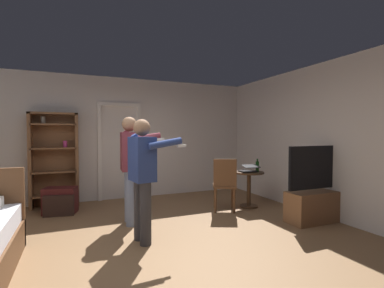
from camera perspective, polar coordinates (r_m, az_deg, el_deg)
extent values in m
plane|color=olive|center=(3.73, -9.62, -20.76)|extent=(7.01, 7.01, 0.00)
cube|color=silver|center=(6.40, -16.01, 1.10)|extent=(6.61, 0.12, 2.69)
cube|color=silver|center=(5.25, 27.23, 0.74)|extent=(0.12, 6.13, 2.69)
cube|color=white|center=(6.31, -18.45, -1.84)|extent=(0.08, 0.08, 2.05)
cube|color=white|center=(6.43, -10.88, -1.69)|extent=(0.08, 0.08, 2.05)
cube|color=white|center=(6.37, -14.72, 7.83)|extent=(0.93, 0.08, 0.08)
cube|color=brown|center=(6.16, -30.25, -2.98)|extent=(0.06, 0.32, 1.86)
cube|color=brown|center=(6.11, -22.55, -2.89)|extent=(0.06, 0.32, 1.86)
cube|color=brown|center=(6.12, -26.56, 5.60)|extent=(0.89, 0.32, 0.04)
cube|color=brown|center=(6.27, -26.34, -2.83)|extent=(0.89, 0.02, 1.86)
cube|color=brown|center=(6.22, -26.31, -9.37)|extent=(0.83, 0.32, 0.03)
cylinder|color=#427478|center=(6.22, -27.40, -8.64)|extent=(0.08, 0.08, 0.13)
cube|color=brown|center=(6.15, -26.38, -5.11)|extent=(0.83, 0.32, 0.03)
cube|color=brown|center=(6.11, -26.45, -0.77)|extent=(0.83, 0.32, 0.03)
cylinder|color=#C4397F|center=(6.10, -24.60, 0.00)|extent=(0.08, 0.08, 0.13)
cube|color=brown|center=(6.11, -26.52, 3.60)|extent=(0.83, 0.32, 0.03)
cylinder|color=gray|center=(6.12, -28.25, 4.36)|extent=(0.08, 0.08, 0.14)
cube|color=brown|center=(5.13, 24.23, -11.56)|extent=(1.06, 0.40, 0.50)
cube|color=black|center=(5.01, 24.51, -4.33)|extent=(1.21, 0.05, 0.70)
cube|color=#384E58|center=(5.03, 24.26, -4.30)|extent=(1.15, 0.01, 0.64)
cylinder|color=#4C331E|center=(5.67, 11.59, -9.25)|extent=(0.08, 0.08, 0.67)
cylinder|color=#4C331E|center=(5.74, 11.56, -12.38)|extent=(0.35, 0.35, 0.03)
cylinder|color=#4C331E|center=(5.61, 11.61, -5.74)|extent=(0.59, 0.59, 0.03)
cube|color=black|center=(5.59, 11.36, -5.49)|extent=(0.34, 0.25, 0.02)
cube|color=black|center=(5.47, 11.97, -4.48)|extent=(0.34, 0.23, 0.05)
cube|color=navy|center=(5.48, 11.94, -4.47)|extent=(0.31, 0.20, 0.04)
cylinder|color=#174516|center=(5.61, 13.27, -4.54)|extent=(0.06, 0.06, 0.21)
cylinder|color=#174516|center=(5.60, 13.28, -3.23)|extent=(0.03, 0.03, 0.05)
cylinder|color=brown|center=(5.54, 8.27, -10.66)|extent=(0.04, 0.04, 0.45)
cylinder|color=brown|center=(5.52, 4.70, -10.70)|extent=(0.04, 0.04, 0.45)
cylinder|color=brown|center=(5.21, 8.67, -11.48)|extent=(0.04, 0.04, 0.45)
cylinder|color=brown|center=(5.19, 4.86, -11.54)|extent=(0.04, 0.04, 0.45)
cube|color=brown|center=(5.31, 6.64, -8.52)|extent=(0.56, 0.56, 0.04)
cube|color=brown|center=(5.10, 6.80, -5.89)|extent=(0.40, 0.22, 0.50)
cylinder|color=#333338|center=(3.96, -10.75, -13.11)|extent=(0.15, 0.15, 0.82)
cylinder|color=#333338|center=(3.77, -9.52, -13.90)|extent=(0.15, 0.15, 0.82)
cube|color=navy|center=(3.73, -10.23, -3.04)|extent=(0.32, 0.42, 0.58)
sphere|color=#936B4C|center=(3.72, -10.27, 3.34)|extent=(0.22, 0.22, 0.22)
cylinder|color=navy|center=(3.96, -10.20, -1.23)|extent=(0.34, 0.14, 0.47)
cylinder|color=navy|center=(3.62, -5.54, 0.11)|extent=(0.48, 0.16, 0.16)
cube|color=white|center=(3.71, -2.15, -0.38)|extent=(0.12, 0.05, 0.04)
cylinder|color=slate|center=(4.77, -12.79, -10.26)|extent=(0.15, 0.15, 0.86)
cylinder|color=slate|center=(4.54, -12.47, -10.89)|extent=(0.15, 0.15, 0.86)
cube|color=brown|center=(4.55, -12.71, -1.47)|extent=(0.29, 0.44, 0.61)
sphere|color=#936B4C|center=(4.54, -12.75, 4.00)|extent=(0.23, 0.23, 0.23)
cylinder|color=brown|center=(4.79, -11.95, 0.05)|extent=(0.34, 0.12, 0.49)
cylinder|color=brown|center=(4.33, -9.44, 1.36)|extent=(0.46, 0.12, 0.15)
cube|color=white|center=(4.35, -6.47, 0.97)|extent=(0.12, 0.04, 0.04)
cube|color=black|center=(5.63, -25.42, -11.06)|extent=(0.55, 0.43, 0.37)
cube|color=#4C1919|center=(5.69, -25.42, -10.41)|extent=(0.62, 0.46, 0.47)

